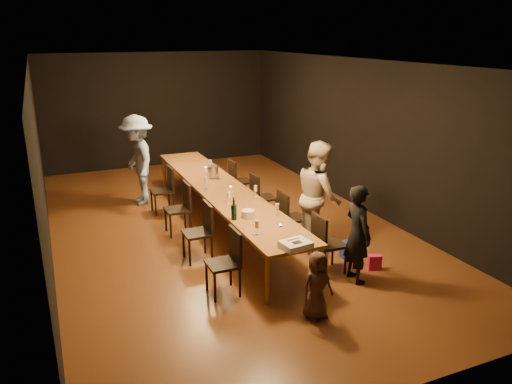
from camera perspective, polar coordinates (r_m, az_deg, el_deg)
name	(u,v)px	position (r m, az deg, el deg)	size (l,w,h in m)	color
ground	(223,226)	(9.44, -3.84, -3.90)	(10.00, 10.00, 0.00)	#462211
room_shell	(220,116)	(8.88, -4.12, 8.65)	(6.04, 10.04, 3.02)	black
table	(222,191)	(9.20, -3.93, 0.16)	(0.90, 6.00, 0.75)	brown
chair_right_0	(329,243)	(7.60, 8.39, -5.82)	(0.42, 0.42, 0.93)	black
chair_right_1	(293,217)	(8.56, 4.20, -2.90)	(0.42, 0.42, 0.93)	black
chair_right_2	(264,197)	(9.57, 0.89, -0.57)	(0.42, 0.42, 0.93)	black
chair_right_3	(241,181)	(10.63, -1.77, 1.30)	(0.42, 0.42, 0.93)	black
chair_left_0	(223,263)	(6.92, -3.83, -8.12)	(0.42, 0.42, 0.93)	black
chair_left_1	(197,232)	(7.96, -6.76, -4.61)	(0.42, 0.42, 0.93)	black
chair_left_2	(177,209)	(9.05, -8.98, -1.92)	(0.42, 0.42, 0.93)	black
chair_left_3	(162,190)	(10.15, -10.71, 0.19)	(0.42, 0.42, 0.93)	black
woman_birthday	(358,234)	(7.31, 11.54, -4.71)	(0.53, 0.35, 1.46)	black
woman_tan	(319,196)	(8.27, 7.19, -0.43)	(0.89, 0.69, 1.83)	#BEA98E
man_blue	(138,160)	(10.70, -13.36, 3.57)	(1.22, 0.70, 1.88)	#819CC7
child	(317,285)	(6.42, 6.99, -10.55)	(0.44, 0.29, 0.90)	#452C26
gift_bag_red	(374,262)	(7.93, 13.38, -7.82)	(0.20, 0.11, 0.24)	#DD2162
gift_bag_blue	(347,249)	(8.25, 10.41, -6.42)	(0.22, 0.15, 0.28)	#24359C
birthday_cake	(296,245)	(6.68, 4.56, -6.01)	(0.42, 0.36, 0.09)	white
plate_stack	(248,214)	(7.71, -0.92, -2.51)	(0.21, 0.21, 0.12)	silver
champagne_bottle	(234,208)	(7.58, -2.54, -1.87)	(0.09, 0.09, 0.37)	black
ice_bucket	(213,172)	(9.84, -4.94, 2.33)	(0.22, 0.22, 0.24)	silver
wineglass_0	(257,227)	(7.07, 0.12, -4.06)	(0.06, 0.06, 0.21)	beige
wineglass_1	(277,210)	(7.75, 2.43, -2.06)	(0.06, 0.06, 0.21)	beige
wineglass_2	(229,198)	(8.31, -3.12, -0.68)	(0.06, 0.06, 0.21)	silver
wineglass_3	(256,191)	(8.65, -0.05, 0.11)	(0.06, 0.06, 0.21)	beige
wineglass_4	(206,182)	(9.21, -5.77, 1.12)	(0.06, 0.06, 0.21)	silver
wineglass_5	(210,165)	(10.44, -5.25, 3.14)	(0.06, 0.06, 0.21)	silver
tealight_near	(281,226)	(7.36, 2.82, -3.89)	(0.05, 0.05, 0.03)	#B2B7B2
tealight_mid	(231,187)	(9.17, -2.91, 0.53)	(0.05, 0.05, 0.03)	#B2B7B2
tealight_far	(206,168)	(10.53, -5.79, 2.75)	(0.05, 0.05, 0.03)	#B2B7B2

